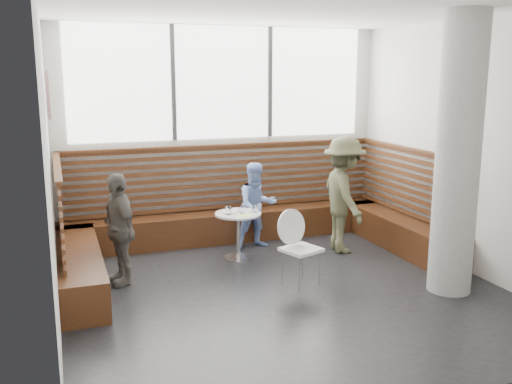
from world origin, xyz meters
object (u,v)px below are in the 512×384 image
object	(u,v)px
child_back	(257,206)
cafe_table	(238,226)
child_left	(119,229)
concrete_column	(458,156)
cafe_chair	(299,241)
adult_man	(344,195)

from	to	relation	value
child_back	cafe_table	bearing A→B (deg)	-137.40
child_left	concrete_column	bearing A→B (deg)	51.59
cafe_chair	child_left	distance (m)	2.17
child_left	cafe_chair	bearing A→B (deg)	54.90
cafe_table	child_back	xyz separation A→B (m)	(0.42, 0.42, 0.16)
concrete_column	child_back	bearing A→B (deg)	123.59
cafe_chair	adult_man	bearing A→B (deg)	20.73
cafe_table	cafe_chair	size ratio (longest dim) A/B	0.72
concrete_column	child_back	xyz separation A→B (m)	(-1.57, 2.36, -0.97)
concrete_column	child_back	size ratio (longest dim) A/B	2.54
cafe_table	concrete_column	bearing A→B (deg)	-44.22
cafe_table	cafe_chair	distance (m)	1.20
cafe_table	child_back	bearing A→B (deg)	45.18
child_back	child_left	bearing A→B (deg)	-160.92
concrete_column	cafe_chair	xyz separation A→B (m)	(-1.58, 0.81, -1.07)
concrete_column	cafe_chair	world-z (taller)	concrete_column
cafe_chair	child_back	world-z (taller)	child_back
cafe_chair	cafe_table	bearing A→B (deg)	89.76
cafe_chair	child_back	distance (m)	1.55
adult_man	child_left	xyz separation A→B (m)	(-3.16, -0.23, -0.14)
concrete_column	cafe_table	xyz separation A→B (m)	(-1.99, 1.94, -1.13)
concrete_column	cafe_chair	distance (m)	2.07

